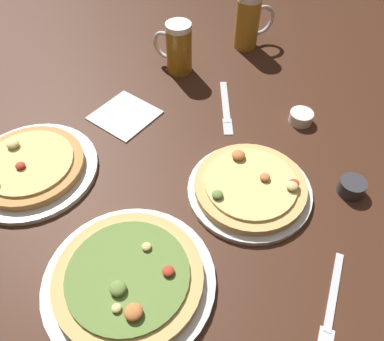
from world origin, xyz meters
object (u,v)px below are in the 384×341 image
Objects in this scene: knife_right at (226,107)px; pizza_plate_near at (129,279)px; beer_mug_pale at (249,21)px; fork_left at (332,302)px; pizza_plate_side at (250,187)px; ramekin_sauce at (352,187)px; beer_mug_amber at (178,48)px; napkin_folded at (125,115)px; ramekin_butter at (301,117)px; pizza_plate_far at (30,167)px.

pizza_plate_near is at bearing -144.16° from knife_right.
fork_left is at bearing -116.64° from beer_mug_pale.
ramekin_sauce is (0.19, -0.12, -0.00)m from pizza_plate_side.
knife_right is at bearing -136.82° from beer_mug_pale.
napkin_folded is at bearing -154.85° from beer_mug_amber.
napkin_folded is (-0.31, 0.49, -0.01)m from ramekin_sauce.
napkin_folded reaches higher than fork_left.
ramekin_butter is 0.20m from knife_right.
beer_mug_pale is at bearing 38.56° from pizza_plate_near.
pizza_plate_far is 2.04× the size of beer_mug_amber.
pizza_plate_side is at bearing -38.72° from pizza_plate_far.
pizza_plate_side is at bearing 148.66° from ramekin_sauce.
pizza_plate_far is at bearing 163.08° from ramekin_butter.
knife_right is at bearing -5.49° from pizza_plate_far.
knife_right is at bearing 74.65° from fork_left.
beer_mug_amber is 0.75× the size of knife_right.
beer_mug_amber reaches higher than pizza_plate_side.
beer_mug_pale reaches higher than knife_right.
fork_left is (-0.03, -0.28, -0.01)m from pizza_plate_side.
beer_mug_pale is at bearing 12.81° from pizza_plate_far.
beer_mug_pale is at bearing 74.65° from ramekin_sauce.
beer_mug_amber reaches higher than pizza_plate_near.
pizza_plate_side reaches higher than ramekin_butter.
pizza_plate_near is 0.47m from napkin_folded.
knife_right is (-0.13, 0.15, -0.01)m from ramekin_butter.
knife_right is (-0.23, -0.22, -0.08)m from beer_mug_pale.
ramekin_butter is 0.41× the size of napkin_folded.
ramekin_butter reaches higher than knife_right.
pizza_plate_near is at bearing -128.03° from beer_mug_amber.
ramekin_sauce is at bearing -81.58° from beer_mug_amber.
beer_mug_amber is 0.23m from knife_right.
pizza_plate_side is 1.85× the size of beer_mug_amber.
beer_mug_pale is 0.38m from ramekin_butter.
ramekin_butter reaches higher than fork_left.
pizza_plate_near is 0.51m from ramekin_sauce.
pizza_plate_near and pizza_plate_side have the same top height.
ramekin_butter is at bearing -47.90° from knife_right.
pizza_plate_side reaches higher than ramekin_sauce.
pizza_plate_near is 5.31× the size of ramekin_butter.
beer_mug_pale reaches higher than pizza_plate_near.
pizza_plate_near is 2.17× the size of beer_mug_amber.
ramekin_sauce is 0.27m from fork_left.
pizza_plate_far is at bearing 101.08° from pizza_plate_near.
pizza_plate_side is (0.32, 0.05, 0.00)m from pizza_plate_near.
pizza_plate_side is at bearing -101.87° from beer_mug_amber.
beer_mug_amber is at bearing 51.97° from pizza_plate_near.
beer_mug_amber is at bearing 98.42° from ramekin_sauce.
pizza_plate_side is 0.60m from beer_mug_pale.
pizza_plate_near is 1.06× the size of pizza_plate_far.
napkin_folded is 0.75× the size of knife_right.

